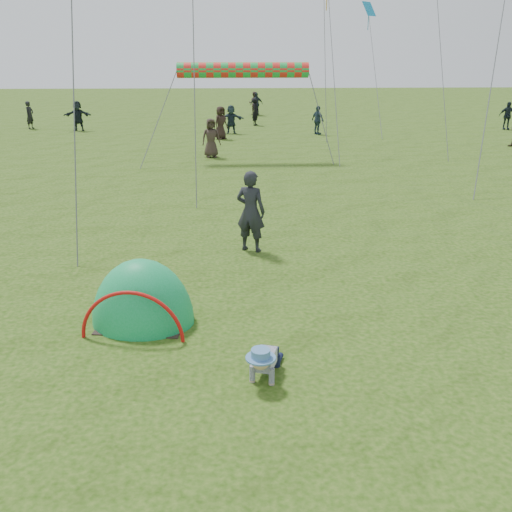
{
  "coord_description": "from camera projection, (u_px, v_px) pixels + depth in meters",
  "views": [
    {
      "loc": [
        -0.54,
        -6.51,
        4.51
      ],
      "look_at": [
        -0.07,
        3.23,
        1.0
      ],
      "focal_mm": 40.0,
      "sensor_mm": 36.0,
      "label": 1
    }
  ],
  "objects": [
    {
      "name": "standing_adult",
      "position": [
        251.0,
        211.0,
        13.37
      ],
      "size": [
        0.83,
        0.71,
        1.93
      ],
      "primitive_type": "imported",
      "rotation": [
        0.0,
        0.0,
        2.72
      ],
      "color": "black",
      "rests_on": "ground"
    },
    {
      "name": "popup_tent",
      "position": [
        144.0,
        322.0,
        10.08
      ],
      "size": [
        1.99,
        1.72,
        2.32
      ],
      "primitive_type": "ellipsoid",
      "rotation": [
        0.0,
        0.0,
        -0.14
      ],
      "color": "#0A9842",
      "rests_on": "ground"
    },
    {
      "name": "crowd_person_4",
      "position": [
        211.0,
        138.0,
        25.42
      ],
      "size": [
        0.94,
        0.72,
        1.71
      ],
      "primitive_type": "imported",
      "rotation": [
        0.0,
        0.0,
        0.23
      ],
      "color": "#352924",
      "rests_on": "ground"
    },
    {
      "name": "crowd_person_12",
      "position": [
        30.0,
        115.0,
        34.81
      ],
      "size": [
        0.57,
        0.7,
        1.64
      ],
      "primitive_type": "imported",
      "rotation": [
        0.0,
        0.0,
        1.23
      ],
      "color": "black",
      "rests_on": "ground"
    },
    {
      "name": "rainbow_tube_kite",
      "position": [
        243.0,
        70.0,
        24.02
      ],
      "size": [
        5.54,
        0.64,
        0.64
      ],
      "primitive_type": "cylinder",
      "rotation": [
        0.0,
        1.57,
        0.0
      ],
      "color": "red"
    },
    {
      "name": "crowd_person_14",
      "position": [
        257.0,
        104.0,
        41.99
      ],
      "size": [
        1.04,
        0.69,
        1.65
      ],
      "primitive_type": "imported",
      "rotation": [
        0.0,
        0.0,
        3.46
      ],
      "color": "#1E282D",
      "rests_on": "ground"
    },
    {
      "name": "crowd_person_10",
      "position": [
        221.0,
        123.0,
        30.7
      ],
      "size": [
        0.99,
        0.98,
        1.73
      ],
      "primitive_type": "imported",
      "rotation": [
        0.0,
        0.0,
        0.76
      ],
      "color": "black",
      "rests_on": "ground"
    },
    {
      "name": "crowd_person_2",
      "position": [
        507.0,
        116.0,
        34.48
      ],
      "size": [
        1.01,
        0.52,
        1.65
      ],
      "primitive_type": "imported",
      "rotation": [
        0.0,
        0.0,
        6.16
      ],
      "color": "black",
      "rests_on": "ground"
    },
    {
      "name": "crowd_person_8",
      "position": [
        318.0,
        120.0,
        32.44
      ],
      "size": [
        0.84,
        0.99,
        1.59
      ],
      "primitive_type": "imported",
      "rotation": [
        0.0,
        0.0,
        2.16
      ],
      "color": "#283D4B",
      "rests_on": "ground"
    },
    {
      "name": "diamond_kite_4",
      "position": [
        369.0,
        9.0,
        33.27
      ],
      "size": [
        0.99,
        0.99,
        0.81
      ],
      "primitive_type": "plane",
      "rotation": [
        1.05,
        0.0,
        0.79
      ],
      "color": "#1282BD"
    },
    {
      "name": "crowd_person_7",
      "position": [
        254.0,
        103.0,
        42.56
      ],
      "size": [
        0.9,
        0.76,
        1.67
      ],
      "primitive_type": "imported",
      "rotation": [
        0.0,
        0.0,
        2.98
      ],
      "color": "#473634",
      "rests_on": "ground"
    },
    {
      "name": "crowd_person_6",
      "position": [
        255.0,
        112.0,
        36.4
      ],
      "size": [
        0.57,
        0.71,
        1.68
      ],
      "primitive_type": "imported",
      "rotation": [
        0.0,
        0.0,
        1.25
      ],
      "color": "black",
      "rests_on": "ground"
    },
    {
      "name": "crowd_person_11",
      "position": [
        231.0,
        119.0,
        32.83
      ],
      "size": [
        1.49,
        0.5,
        1.6
      ],
      "primitive_type": "imported",
      "rotation": [
        0.0,
        0.0,
        0.02
      ],
      "color": "#1D2C34",
      "rests_on": "ground"
    },
    {
      "name": "crawling_toddler",
      "position": [
        264.0,
        360.0,
        8.25
      ],
      "size": [
        0.76,
        0.91,
        0.6
      ],
      "primitive_type": null,
      "rotation": [
        0.0,
        0.0,
        -0.31
      ],
      "color": "black",
      "rests_on": "ground"
    },
    {
      "name": "ground",
      "position": [
        273.0,
        407.0,
        7.67
      ],
      "size": [
        140.0,
        140.0,
        0.0
      ],
      "primitive_type": "plane",
      "color": "#183C07"
    },
    {
      "name": "crowd_person_5",
      "position": [
        78.0,
        116.0,
        33.94
      ],
      "size": [
        1.63,
        0.59,
        1.74
      ],
      "primitive_type": "imported",
      "rotation": [
        0.0,
        0.0,
        0.05
      ],
      "color": "black",
      "rests_on": "ground"
    }
  ]
}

